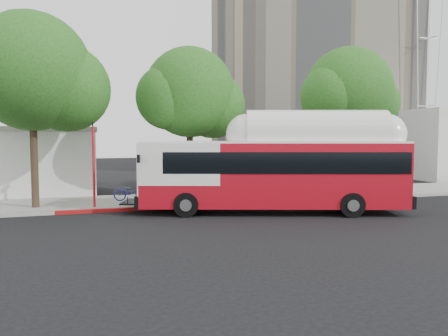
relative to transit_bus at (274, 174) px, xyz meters
name	(u,v)px	position (x,y,z in m)	size (l,w,h in m)	color
ground	(243,220)	(-2.06, -1.31, -1.85)	(120.00, 120.00, 0.00)	black
sidewalk	(205,198)	(-2.06, 5.19, -1.77)	(60.00, 5.00, 0.15)	gray
curb_strip	(218,205)	(-2.06, 2.59, -1.77)	(60.00, 0.30, 0.15)	gray
red_curb_segment	(161,208)	(-5.06, 2.59, -1.77)	(10.00, 0.32, 0.16)	maroon
street_tree_left	(42,77)	(-10.59, 4.25, 4.76)	(6.67, 5.80, 9.74)	#2D2116
street_tree_mid	(196,96)	(-2.66, 4.75, 4.06)	(5.75, 5.00, 8.62)	#2D2116
street_tree_right	(354,95)	(7.37, 4.55, 4.41)	(6.21, 5.40, 9.18)	#2D2116
apartment_tower	(308,15)	(15.94, 26.69, 15.77)	(18.00, 18.00, 37.00)	tan
transit_bus	(274,174)	(0.00, 0.00, 0.00)	(13.43, 6.35, 3.95)	#A50B18
signal_pole	(94,165)	(-8.26, 3.36, 0.41)	(0.12, 0.42, 4.40)	red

